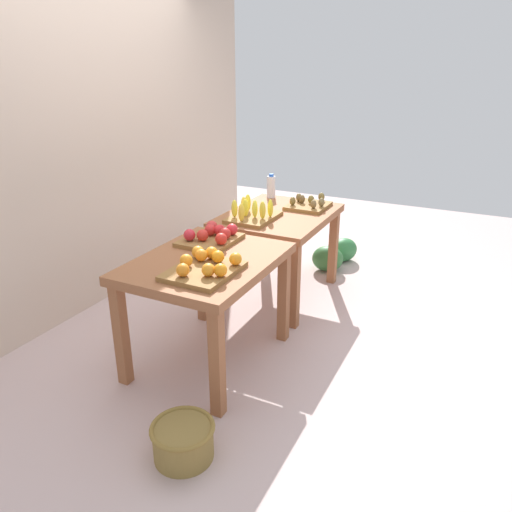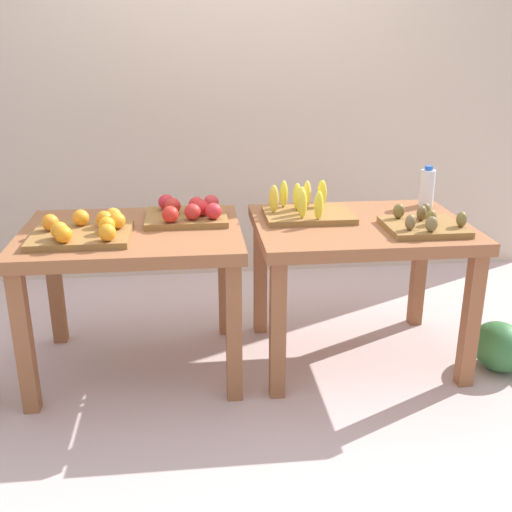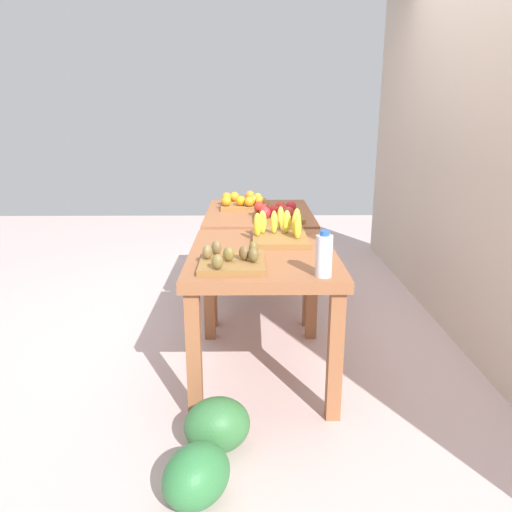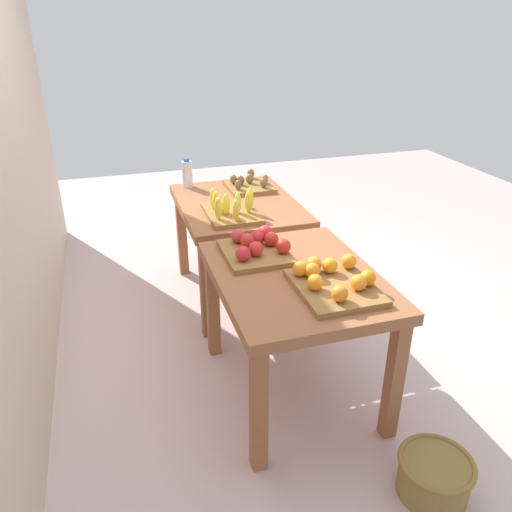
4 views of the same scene
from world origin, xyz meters
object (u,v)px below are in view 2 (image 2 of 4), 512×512
display_table_right (360,243)px  banana_crate (305,209)px  display_table_left (132,251)px  apple_bin (189,212)px  orange_bin (85,230)px  water_bottle (427,187)px  kiwi_bin (424,224)px

display_table_right → banana_crate: banana_crate is taller
display_table_left → apple_bin: 0.34m
display_table_right → orange_bin: (-1.31, -0.11, 0.15)m
water_bottle → apple_bin: bearing=-173.4°
banana_crate → water_bottle: (0.69, 0.16, 0.06)m
water_bottle → kiwi_bin: bearing=-111.9°
orange_bin → banana_crate: bearing=12.1°
apple_bin → kiwi_bin: (1.11, -0.28, -0.01)m
orange_bin → apple_bin: size_ratio=1.10×
display_table_left → banana_crate: size_ratio=2.36×
kiwi_bin → water_bottle: 0.47m
kiwi_bin → water_bottle: bearing=68.1°
display_table_left → apple_bin: apple_bin is taller
orange_bin → kiwi_bin: (1.57, -0.04, -0.01)m
water_bottle → banana_crate: bearing=-167.0°
kiwi_bin → display_table_left: bearing=173.5°
display_table_left → kiwi_bin: 1.40m
kiwi_bin → banana_crate: bearing=152.5°
apple_bin → banana_crate: size_ratio=0.91×
kiwi_bin → water_bottle: size_ratio=1.66×
apple_bin → banana_crate: bearing=-1.2°
orange_bin → banana_crate: (1.05, 0.23, 0.01)m
display_table_left → orange_bin: 0.27m
kiwi_bin → water_bottle: (0.17, 0.43, 0.07)m
display_table_left → banana_crate: bearing=7.4°
kiwi_bin → water_bottle: water_bottle is taller
display_table_right → apple_bin: (-0.85, 0.12, 0.15)m
display_table_right → banana_crate: 0.32m
display_table_left → water_bottle: 1.59m
orange_bin → display_table_left: bearing=30.7°
display_table_left → orange_bin: size_ratio=2.36×
apple_bin → water_bottle: 1.29m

